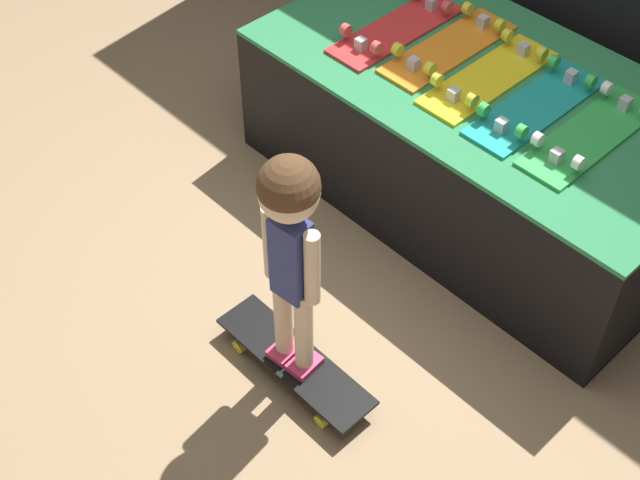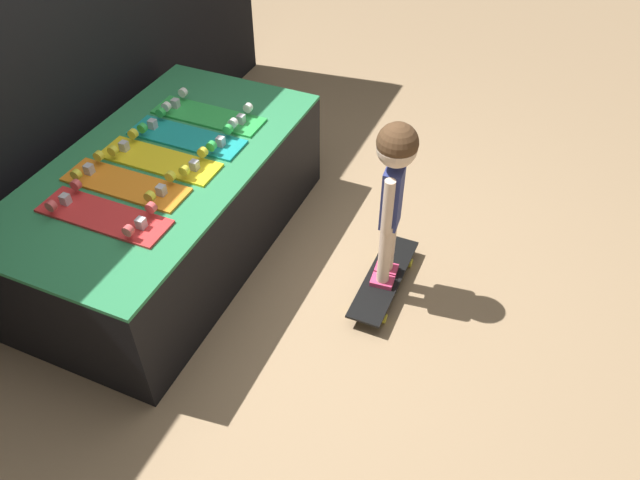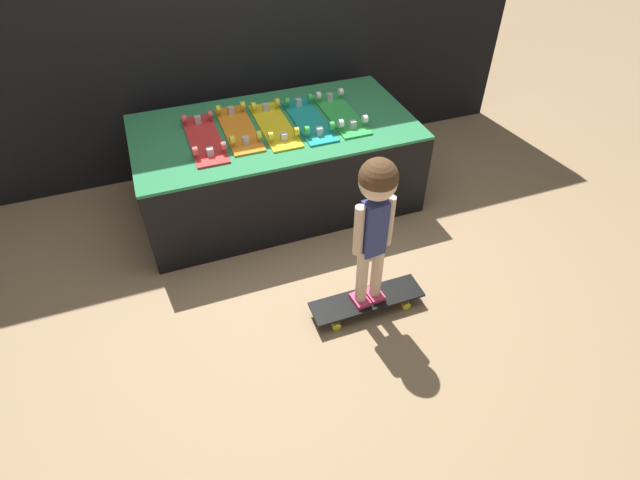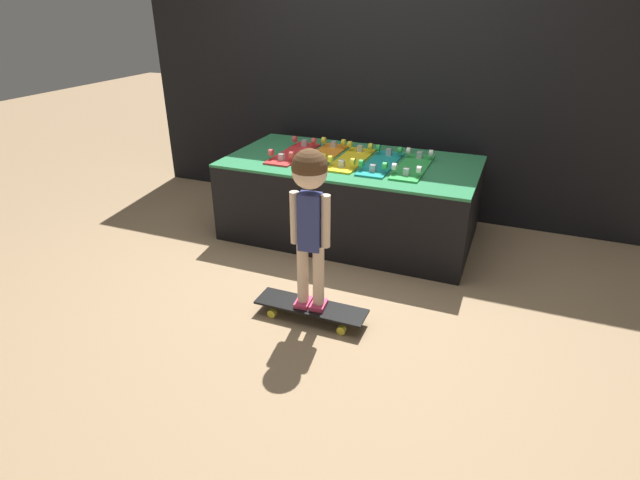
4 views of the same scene
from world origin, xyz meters
TOP-DOWN VIEW (x-y plane):
  - ground_plane at (0.00, 0.00)m, footprint 16.00×16.00m
  - back_wall at (0.00, 1.40)m, footprint 4.49×0.10m
  - display_rack at (0.00, 0.70)m, footprint 1.93×1.03m
  - skateboard_red_on_rack at (-0.49, 0.67)m, footprint 0.21×0.66m
  - skateboard_orange_on_rack at (-0.24, 0.73)m, footprint 0.21×0.66m
  - skateboard_yellow_on_rack at (0.00, 0.69)m, footprint 0.21×0.66m
  - skateboard_teal_on_rack at (0.24, 0.68)m, footprint 0.21×0.66m
  - skateboard_green_on_rack at (0.49, 0.68)m, footprint 0.21×0.66m
  - skateboard_on_floor at (0.18, -0.54)m, footprint 0.69×0.19m
  - child at (0.18, -0.54)m, footprint 0.23×0.20m

SIDE VIEW (x-z plane):
  - ground_plane at x=0.00m, z-range 0.00..0.00m
  - skateboard_on_floor at x=0.18m, z-range 0.03..0.12m
  - display_rack at x=0.00m, z-range 0.00..0.63m
  - skateboard_red_on_rack at x=-0.49m, z-range 0.60..0.69m
  - skateboard_orange_on_rack at x=-0.24m, z-range 0.60..0.69m
  - skateboard_yellow_on_rack at x=0.00m, z-range 0.60..0.69m
  - skateboard_teal_on_rack at x=0.24m, z-range 0.60..0.69m
  - skateboard_green_on_rack at x=0.49m, z-range 0.60..0.69m
  - child at x=0.18m, z-range 0.29..1.26m
  - back_wall at x=0.00m, z-range 0.00..2.24m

